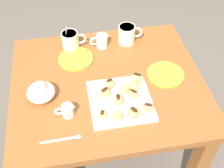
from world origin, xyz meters
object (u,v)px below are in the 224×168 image
object	(u,v)px
ice_cream_bowl	(41,91)
beignet_2	(134,86)
beignet_1	(109,83)
beignet_0	(134,113)
beignet_7	(118,100)
coffee_mug_cream_left	(71,40)
beignet_3	(102,115)
saucer_lime_left	(165,74)
dining_table	(108,102)
beignet_5	(148,108)
coffee_mug_cream_right	(127,34)
chocolate_sauce_pitcher	(67,110)
beignet_8	(117,116)
beignet_9	(137,77)
beignet_4	(105,92)
beignet_6	(133,94)
beignet_10	(124,89)
saucer_lime_right	(76,59)
pastry_plate_square	(120,101)
cream_pitcher_white	(102,40)

from	to	relation	value
ice_cream_bowl	beignet_2	bearing A→B (deg)	-4.05
ice_cream_bowl	beignet_1	bearing A→B (deg)	0.09
beignet_0	beignet_7	world-z (taller)	beignet_7
coffee_mug_cream_left	beignet_3	xyz separation A→B (m)	(0.09, -0.50, -0.02)
saucer_lime_left	beignet_7	distance (m)	0.30
dining_table	saucer_lime_left	world-z (taller)	saucer_lime_left
coffee_mug_cream_left	beignet_1	xyz separation A→B (m)	(0.15, -0.33, -0.02)
dining_table	beignet_5	world-z (taller)	beignet_5
coffee_mug_cream_left	saucer_lime_left	bearing A→B (deg)	-33.88
coffee_mug_cream_right	beignet_5	size ratio (longest dim) A/B	2.61
coffee_mug_cream_right	beignet_5	xyz separation A→B (m)	(-0.02, -0.50, -0.02)
chocolate_sauce_pitcher	beignet_3	distance (m)	0.15
beignet_0	beignet_8	size ratio (longest dim) A/B	1.14
beignet_2	dining_table	bearing A→B (deg)	143.89
coffee_mug_cream_left	beignet_9	size ratio (longest dim) A/B	2.64
beignet_3	beignet_4	distance (m)	0.12
beignet_0	beignet_6	xyz separation A→B (m)	(0.02, 0.10, -0.00)
coffee_mug_cream_right	ice_cream_bowl	distance (m)	0.57
beignet_2	beignet_10	world-z (taller)	beignet_10
saucer_lime_right	coffee_mug_cream_right	bearing A→B (deg)	18.70
pastry_plate_square	beignet_10	distance (m)	0.06
beignet_4	beignet_10	xyz separation A→B (m)	(0.09, 0.01, -0.00)
dining_table	coffee_mug_cream_right	bearing A→B (deg)	61.30
beignet_6	beignet_8	xyz separation A→B (m)	(-0.09, -0.11, -0.00)
pastry_plate_square	beignet_9	distance (m)	0.15
beignet_3	beignet_1	bearing A→B (deg)	71.69
beignet_1	beignet_8	bearing A→B (deg)	-89.48
beignet_0	beignet_6	size ratio (longest dim) A/B	1.08
cream_pitcher_white	beignet_8	xyz separation A→B (m)	(-0.01, -0.50, -0.01)
saucer_lime_left	cream_pitcher_white	bearing A→B (deg)	134.64
dining_table	ice_cream_bowl	xyz separation A→B (m)	(-0.31, -0.05, 0.19)
dining_table	beignet_1	size ratio (longest dim) A/B	18.30
coffee_mug_cream_right	beignet_2	distance (m)	0.36
coffee_mug_cream_left	coffee_mug_cream_right	size ratio (longest dim) A/B	1.11
pastry_plate_square	saucer_lime_left	xyz separation A→B (m)	(0.25, 0.13, -0.00)
saucer_lime_left	beignet_8	size ratio (longest dim) A/B	3.72
coffee_mug_cream_left	beignet_3	bearing A→B (deg)	-79.79
cream_pitcher_white	beignet_5	bearing A→B (deg)	-75.58
cream_pitcher_white	beignet_0	world-z (taller)	cream_pitcher_white
coffee_mug_cream_left	beignet_10	size ratio (longest dim) A/B	2.88
pastry_plate_square	cream_pitcher_white	world-z (taller)	cream_pitcher_white
ice_cream_bowl	beignet_1	xyz separation A→B (m)	(0.30, 0.00, -0.01)
coffee_mug_cream_right	beignet_0	xyz separation A→B (m)	(-0.08, -0.51, -0.02)
chocolate_sauce_pitcher	beignet_10	xyz separation A→B (m)	(0.26, 0.07, 0.00)
cream_pitcher_white	beignet_2	distance (m)	0.36
beignet_2	beignet_4	xyz separation A→B (m)	(-0.14, -0.02, 0.00)
beignet_2	beignet_4	world-z (taller)	beignet_4
saucer_lime_left	chocolate_sauce_pitcher	bearing A→B (deg)	-161.82
saucer_lime_left	beignet_4	xyz separation A→B (m)	(-0.31, -0.09, 0.03)
ice_cream_bowl	beignet_9	xyz separation A→B (m)	(0.44, 0.02, -0.01)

